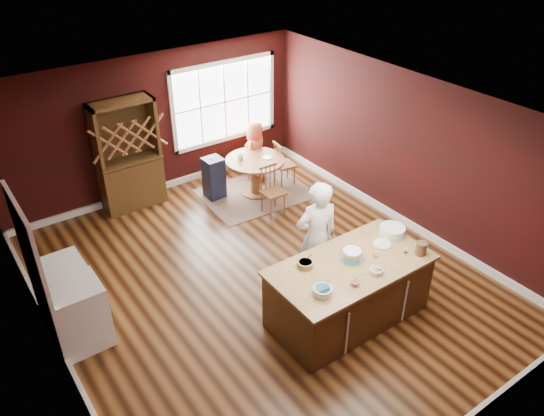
{
  "coord_description": "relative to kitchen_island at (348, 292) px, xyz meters",
  "views": [
    {
      "loc": [
        -3.56,
        -5.32,
        5.22
      ],
      "look_at": [
        0.36,
        0.21,
        1.05
      ],
      "focal_mm": 35.0,
      "sensor_mm": 36.0,
      "label": 1
    }
  ],
  "objects": [
    {
      "name": "bowl_olive",
      "position": [
        0.13,
        -0.33,
        0.51
      ],
      "size": [
        0.17,
        0.17,
        0.06
      ],
      "primitive_type": "cylinder",
      "color": "beige",
      "rests_on": "kitchen_island"
    },
    {
      "name": "bowl_yellow",
      "position": [
        -0.53,
        0.3,
        0.52
      ],
      "size": [
        0.22,
        0.22,
        0.08
      ],
      "primitive_type": "cylinder",
      "color": "#976F46",
      "rests_on": "kitchen_island"
    },
    {
      "name": "layer_cake",
      "position": [
        0.08,
        0.08,
        0.55
      ],
      "size": [
        0.34,
        0.34,
        0.14
      ],
      "primitive_type": null,
      "color": "white",
      "rests_on": "kitchen_island"
    },
    {
      "name": "dryer",
      "position": [
        -3.16,
        2.29,
        0.0
      ],
      "size": [
        0.61,
        0.59,
        0.89
      ],
      "primitive_type": "cube",
      "color": "white",
      "rests_on": "ground"
    },
    {
      "name": "window",
      "position": [
        0.98,
        4.84,
        1.06
      ],
      "size": [
        2.36,
        0.1,
        1.66
      ],
      "primitive_type": null,
      "color": "white",
      "rests_on": "room_shell"
    },
    {
      "name": "table_plate",
      "position": [
        1.11,
        3.53,
        0.32
      ],
      "size": [
        0.19,
        0.19,
        0.01
      ],
      "primitive_type": "cylinder",
      "color": "beige",
      "rests_on": "dining_table"
    },
    {
      "name": "bowl_blue",
      "position": [
        -0.7,
        -0.24,
        0.53
      ],
      "size": [
        0.24,
        0.24,
        0.09
      ],
      "primitive_type": "cylinder",
      "color": "white",
      "rests_on": "kitchen_island"
    },
    {
      "name": "dining_table",
      "position": [
        0.88,
        3.61,
        0.1
      ],
      "size": [
        1.13,
        1.13,
        0.75
      ],
      "color": "brown",
      "rests_on": "ground"
    },
    {
      "name": "bowl_pink",
      "position": [
        -0.25,
        -0.35,
        0.51
      ],
      "size": [
        0.13,
        0.13,
        0.05
      ],
      "primitive_type": "cylinder",
      "color": "silver",
      "rests_on": "kitchen_island"
    },
    {
      "name": "doorway",
      "position": [
        -3.49,
        1.97,
        0.59
      ],
      "size": [
        0.08,
        1.26,
        2.13
      ],
      "primitive_type": null,
      "color": "white",
      "rests_on": "room_shell"
    },
    {
      "name": "stoneware_crock",
      "position": [
        0.92,
        -0.38,
        0.57
      ],
      "size": [
        0.15,
        0.15,
        0.18
      ],
      "primitive_type": "cylinder",
      "color": "#482818",
      "rests_on": "kitchen_island"
    },
    {
      "name": "washer",
      "position": [
        -3.16,
        1.65,
        0.02
      ],
      "size": [
        0.64,
        0.62,
        0.93
      ],
      "primitive_type": "cube",
      "color": "silver",
      "rests_on": "ground"
    },
    {
      "name": "kitchen_island",
      "position": [
        0.0,
        0.0,
        0.0
      ],
      "size": [
        2.21,
        1.16,
        0.92
      ],
      "color": "#442D0D",
      "rests_on": "ground"
    },
    {
      "name": "rug",
      "position": [
        0.88,
        3.61,
        -0.43
      ],
      "size": [
        2.11,
        1.68,
        0.01
      ],
      "primitive_type": "cube",
      "rotation": [
        0.0,
        0.0,
        -0.05
      ],
      "color": "brown",
      "rests_on": "ground"
    },
    {
      "name": "room_shell",
      "position": [
        -0.52,
        1.37,
        0.91
      ],
      "size": [
        7.0,
        7.0,
        7.0
      ],
      "color": "brown",
      "rests_on": "ground"
    },
    {
      "name": "dinner_plate",
      "position": [
        0.65,
        0.08,
        0.49
      ],
      "size": [
        0.26,
        0.26,
        0.02
      ],
      "primitive_type": "cylinder",
      "color": "#FFE9C5",
      "rests_on": "kitchen_island"
    },
    {
      "name": "chair_south",
      "position": [
        0.76,
        2.85,
        0.02
      ],
      "size": [
        0.39,
        0.37,
        0.93
      ],
      "primitive_type": null,
      "rotation": [
        0.0,
        0.0,
        -0.01
      ],
      "color": "olive",
      "rests_on": "ground"
    },
    {
      "name": "white_tub",
      "position": [
        0.95,
        0.17,
        0.54
      ],
      "size": [
        0.37,
        0.37,
        0.13
      ],
      "primitive_type": "cylinder",
      "color": "white",
      "rests_on": "kitchen_island"
    },
    {
      "name": "hutch",
      "position": [
        -1.22,
        4.59,
        0.59
      ],
      "size": [
        1.13,
        0.47,
        2.07
      ],
      "primitive_type": "cube",
      "color": "black",
      "rests_on": "ground"
    },
    {
      "name": "chair_north",
      "position": [
        1.25,
        4.4,
        0.09
      ],
      "size": [
        0.51,
        0.49,
        1.06
      ],
      "primitive_type": null,
      "rotation": [
        0.0,
        0.0,
        3.31
      ],
      "color": "olive",
      "rests_on": "ground"
    },
    {
      "name": "high_chair",
      "position": [
        0.17,
        3.98,
        -0.01
      ],
      "size": [
        0.35,
        0.35,
        0.85
      ],
      "primitive_type": null,
      "rotation": [
        0.0,
        0.0,
        0.02
      ],
      "color": "black",
      "rests_on": "ground"
    },
    {
      "name": "toy_figurine",
      "position": [
        0.77,
        -0.24,
        0.52
      ],
      "size": [
        0.05,
        0.05,
        0.08
      ],
      "primitive_type": null,
      "color": "yellow",
      "rests_on": "kitchen_island"
    },
    {
      "name": "seated_woman",
      "position": [
        1.23,
        4.11,
        0.19
      ],
      "size": [
        0.73,
        0.65,
        1.25
      ],
      "primitive_type": "imported",
      "rotation": [
        0.0,
        0.0,
        3.65
      ],
      "color": "#CB5033",
      "rests_on": "ground"
    },
    {
      "name": "table_cup",
      "position": [
        0.66,
        3.78,
        0.36
      ],
      "size": [
        0.16,
        0.16,
        0.1
      ],
      "primitive_type": "imported",
      "rotation": [
        0.0,
        0.0,
        0.27
      ],
      "color": "white",
      "rests_on": "dining_table"
    },
    {
      "name": "chair_east",
      "position": [
        1.6,
        3.64,
        0.02
      ],
      "size": [
        0.41,
        0.43,
        0.91
      ],
      "primitive_type": null,
      "rotation": [
        0.0,
        0.0,
        1.44
      ],
      "color": "brown",
      "rests_on": "ground"
    },
    {
      "name": "toddler",
      "position": [
        0.13,
        3.96,
        0.37
      ],
      "size": [
        0.18,
        0.14,
        0.26
      ],
      "primitive_type": null,
      "color": "#8CA5BF",
      "rests_on": "high_chair"
    },
    {
      "name": "baker",
      "position": [
        0.02,
        0.75,
        0.46
      ],
      "size": [
        0.74,
        0.56,
        1.81
      ],
      "primitive_type": "imported",
      "rotation": [
        0.0,
        0.0,
        2.93
      ],
      "color": "silver",
      "rests_on": "ground"
    },
    {
      "name": "drinking_glass",
      "position": [
        0.37,
        -0.07,
        0.55
      ],
      "size": [
        0.07,
        0.07,
        0.14
      ],
      "primitive_type": "cylinder",
      "color": "silver",
      "rests_on": "kitchen_island"
    }
  ]
}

